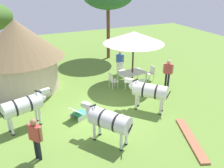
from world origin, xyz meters
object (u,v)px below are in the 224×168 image
object	(u,v)px
patio_chair_near_lawn	(121,69)
guest_beside_umbrella	(120,60)
patio_dining_table	(132,73)
patio_chair_east_end	(151,72)
striped_lounge_chair	(78,113)
shade_umbrella	(134,37)
patio_chair_west_end	(140,85)
zebra_toward_hut	(109,120)
patio_chair_near_hut	(112,80)
zebra_nearest_camera	(149,91)
guest_behind_table	(168,71)
zebra_by_umbrella	(24,106)
thatched_hut	(19,52)
standing_watcher	(36,136)

from	to	relation	value
patio_chair_near_lawn	guest_beside_umbrella	world-z (taller)	guest_beside_umbrella
patio_dining_table	patio_chair_east_end	size ratio (longest dim) A/B	1.87
patio_dining_table	striped_lounge_chair	xyz separation A→B (m)	(-4.06, -2.36, -0.41)
shade_umbrella	striped_lounge_chair	xyz separation A→B (m)	(-4.06, -2.36, -2.55)
patio_chair_west_end	zebra_toward_hut	size ratio (longest dim) A/B	0.46
patio_chair_near_hut	zebra_toward_hut	size ratio (longest dim) A/B	0.46
patio_dining_table	zebra_nearest_camera	world-z (taller)	zebra_nearest_camera
guest_behind_table	zebra_by_umbrella	xyz separation A→B (m)	(-7.92, -0.96, 0.05)
patio_dining_table	zebra_by_umbrella	distance (m)	6.64
patio_chair_west_end	zebra_toward_hut	distance (m)	4.55
thatched_hut	zebra_by_umbrella	world-z (taller)	thatched_hut
shade_umbrella	thatched_hut	bearing A→B (deg)	161.68
patio_dining_table	zebra_toward_hut	size ratio (longest dim) A/B	0.86
patio_chair_near_lawn	striped_lounge_chair	world-z (taller)	patio_chair_near_lawn
shade_umbrella	patio_chair_near_lawn	world-z (taller)	shade_umbrella
zebra_by_umbrella	patio_dining_table	bearing A→B (deg)	92.88
patio_chair_near_hut	standing_watcher	size ratio (longest dim) A/B	0.54
shade_umbrella	patio_chair_near_hut	distance (m)	2.65
guest_beside_umbrella	striped_lounge_chair	size ratio (longest dim) A/B	1.66
patio_chair_near_hut	guest_behind_table	world-z (taller)	guest_behind_table
thatched_hut	zebra_by_umbrella	distance (m)	4.27
patio_chair_west_end	patio_chair_east_end	bearing A→B (deg)	50.87
standing_watcher	zebra_toward_hut	world-z (taller)	standing_watcher
standing_watcher	zebra_toward_hut	size ratio (longest dim) A/B	0.84
zebra_toward_hut	striped_lounge_chair	bearing A→B (deg)	71.36
patio_chair_west_end	zebra_nearest_camera	bearing A→B (deg)	-98.80
patio_chair_near_lawn	patio_chair_near_hut	world-z (taller)	same
zebra_nearest_camera	patio_chair_near_lawn	bearing A→B (deg)	38.99
patio_chair_near_lawn	standing_watcher	xyz separation A→B (m)	(-6.01, -5.68, 0.48)
patio_chair_near_hut	standing_watcher	xyz separation A→B (m)	(-4.79, -4.27, 0.48)
shade_umbrella	zebra_nearest_camera	size ratio (longest dim) A/B	1.90
patio_chair_east_end	guest_behind_table	distance (m)	1.36
guest_beside_umbrella	zebra_toward_hut	xyz separation A→B (m)	(-3.52, -6.24, 0.03)
zebra_nearest_camera	zebra_by_umbrella	world-z (taller)	zebra_by_umbrella
patio_chair_east_end	patio_chair_near_hut	bearing A→B (deg)	90.58
zebra_by_umbrella	zebra_toward_hut	distance (m)	3.65
thatched_hut	guest_beside_umbrella	size ratio (longest dim) A/B	3.09
standing_watcher	zebra_by_umbrella	bearing A→B (deg)	145.11
shade_umbrella	guest_beside_umbrella	distance (m)	2.58
shade_umbrella	patio_chair_near_hut	bearing A→B (deg)	-176.57
patio_chair_west_end	zebra_toward_hut	world-z (taller)	zebra_toward_hut
zebra_by_umbrella	patio_chair_east_end	bearing A→B (deg)	90.12
standing_watcher	patio_chair_east_end	bearing A→B (deg)	81.61
patio_dining_table	patio_chair_near_hut	world-z (taller)	patio_chair_near_hut
patio_dining_table	guest_beside_umbrella	distance (m)	1.79
patio_chair_near_lawn	striped_lounge_chair	xyz separation A→B (m)	(-3.95, -3.69, -0.26)
guest_behind_table	patio_chair_west_end	bearing A→B (deg)	-134.11
patio_chair_east_end	thatched_hut	bearing A→B (deg)	72.99
patio_chair_near_hut	zebra_toward_hut	xyz separation A→B (m)	(-2.14, -4.39, 0.45)
patio_chair_west_end	guest_beside_umbrella	bearing A→B (deg)	94.52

